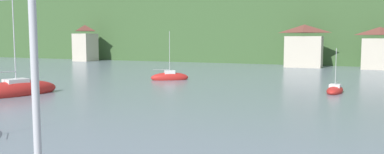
# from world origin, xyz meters

# --- Properties ---
(wooded_hillside) EXTENTS (352.00, 74.76, 43.21)m
(wooded_hillside) POSITION_xyz_m (8.17, 144.25, 7.03)
(wooded_hillside) COLOR #38562D
(wooded_hillside) RESTS_ON ground_plane
(shore_building_west) EXTENTS (4.59, 5.13, 9.03)m
(shore_building_west) POSITION_xyz_m (-53.35, 95.25, 4.38)
(shore_building_west) COLOR #BCB29E
(shore_building_west) RESTS_ON ground_plane
(shore_building_westcentral) EXTENTS (7.22, 4.80, 8.34)m
(shore_building_westcentral) POSITION_xyz_m (0.00, 95.10, 4.04)
(shore_building_westcentral) COLOR #BCB29E
(shore_building_westcentral) RESTS_ON ground_plane
(shore_building_central) EXTENTS (6.22, 4.39, 7.71)m
(shore_building_central) POSITION_xyz_m (13.34, 94.90, 3.74)
(shore_building_central) COLOR #BCB29E
(shore_building_central) RESTS_ON ground_plane
(sailboat_far_0) EXTENTS (4.99, 4.06, 6.95)m
(sailboat_far_0) POSITION_xyz_m (-13.17, 62.95, 0.37)
(sailboat_far_0) COLOR red
(sailboat_far_0) RESTS_ON ground_plane
(sailboat_mid_5) EXTENTS (4.90, 8.82, 13.03)m
(sailboat_mid_5) POSITION_xyz_m (-20.47, 43.99, 0.50)
(sailboat_mid_5) COLOR red
(sailboat_mid_5) RESTS_ON ground_plane
(sailboat_far_10) EXTENTS (1.91, 4.53, 4.87)m
(sailboat_far_10) POSITION_xyz_m (8.20, 58.64, 0.26)
(sailboat_far_10) COLOR red
(sailboat_far_10) RESTS_ON ground_plane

